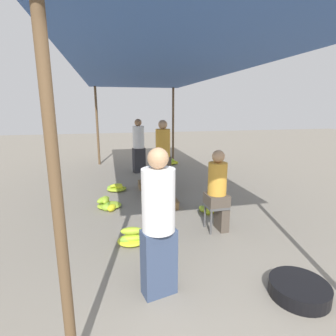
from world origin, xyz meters
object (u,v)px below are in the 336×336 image
at_px(banana_pile_left_0, 132,238).
at_px(crate_near, 156,192).
at_px(banana_pile_left_1, 108,204).
at_px(banana_pile_right_1, 211,208).
at_px(shopper_walking_mid, 139,145).
at_px(stool, 216,210).
at_px(crate_far, 166,203).
at_px(shopper_walking_far, 163,153).
at_px(banana_pile_left_2, 116,188).
at_px(banana_pile_right_2, 171,162).
at_px(crate_mid, 147,185).
at_px(vendor_foreground, 159,222).
at_px(basin_black, 299,289).
at_px(vendor_seated, 218,189).
at_px(banana_pile_right_0, 167,170).

bearing_deg(banana_pile_left_0, crate_near, 70.27).
xyz_separation_m(banana_pile_left_1, banana_pile_right_1, (1.96, -0.62, -0.01)).
height_order(banana_pile_left_1, shopper_walking_mid, shopper_walking_mid).
relative_size(stool, banana_pile_left_0, 1.03).
relative_size(crate_far, shopper_walking_far, 0.27).
bearing_deg(banana_pile_left_2, stool, -58.28).
bearing_deg(crate_far, banana_pile_right_2, 74.82).
xyz_separation_m(banana_pile_right_2, crate_mid, (-1.28, -2.64, 0.02)).
bearing_deg(crate_mid, banana_pile_right_1, -60.97).
bearing_deg(crate_far, crate_near, 96.44).
relative_size(banana_pile_right_1, crate_near, 1.02).
height_order(vendor_foreground, banana_pile_right_1, vendor_foreground).
height_order(basin_black, banana_pile_left_1, banana_pile_left_1).
bearing_deg(vendor_seated, stool, 178.82).
height_order(stool, shopper_walking_mid, shopper_walking_mid).
relative_size(banana_pile_right_1, crate_far, 1.13).
bearing_deg(crate_near, banana_pile_left_2, 145.69).
xyz_separation_m(vendor_foreground, shopper_walking_mid, (0.44, 5.56, 0.02)).
xyz_separation_m(basin_black, banana_pile_left_1, (-2.00, 3.05, 0.01)).
relative_size(banana_pile_right_2, shopper_walking_far, 0.28).
bearing_deg(banana_pile_left_2, vendor_seated, -57.95).
bearing_deg(basin_black, banana_pile_left_0, 137.40).
relative_size(stool, crate_far, 0.97).
height_order(banana_pile_left_2, crate_far, banana_pile_left_2).
relative_size(banana_pile_left_2, crate_far, 1.11).
bearing_deg(crate_mid, vendor_foreground, -96.30).
relative_size(banana_pile_left_2, crate_near, 1.00).
xyz_separation_m(basin_black, banana_pile_right_1, (-0.04, 2.42, 0.00)).
bearing_deg(basin_black, banana_pile_left_2, 113.39).
xyz_separation_m(basin_black, shopper_walking_mid, (-1.02, 5.94, 0.78)).
bearing_deg(banana_pile_right_0, banana_pile_left_2, -136.91).
relative_size(banana_pile_left_0, shopper_walking_mid, 0.26).
height_order(banana_pile_left_1, banana_pile_right_1, banana_pile_left_1).
relative_size(basin_black, shopper_walking_mid, 0.38).
height_order(banana_pile_left_1, crate_far, banana_pile_left_1).
xyz_separation_m(stool, banana_pile_left_0, (-1.40, -0.15, -0.26)).
relative_size(stool, shopper_walking_far, 0.26).
xyz_separation_m(banana_pile_right_0, shopper_walking_far, (-0.43, -1.46, 0.81)).
bearing_deg(crate_near, shopper_walking_far, 65.15).
height_order(banana_pile_left_2, crate_near, crate_near).
height_order(vendor_seated, banana_pile_left_1, vendor_seated).
xyz_separation_m(crate_near, shopper_walking_far, (0.31, 0.67, 0.77)).
relative_size(vendor_foreground, banana_pile_right_2, 3.44).
relative_size(stool, banana_pile_right_0, 0.82).
distance_m(basin_black, banana_pile_left_2, 4.55).
bearing_deg(vendor_foreground, banana_pile_right_0, 76.48).
height_order(basin_black, shopper_walking_far, shopper_walking_far).
distance_m(banana_pile_left_1, shopper_walking_far, 2.00).
relative_size(basin_black, crate_far, 1.37).
xyz_separation_m(shopper_walking_mid, shopper_walking_far, (0.41, -1.70, 0.02)).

